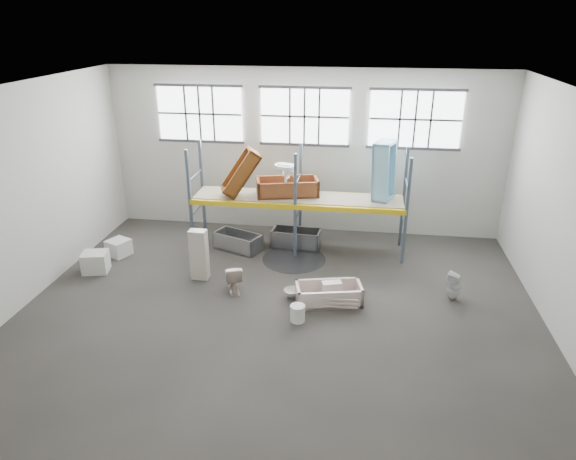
% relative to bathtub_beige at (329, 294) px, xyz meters
% --- Properties ---
extents(floor, '(12.00, 10.00, 0.10)m').
position_rel_bathtub_beige_xyz_m(floor, '(-1.12, -0.51, -0.28)').
color(floor, '#47433E').
rests_on(floor, ground).
extents(ceiling, '(12.00, 10.00, 0.10)m').
position_rel_bathtub_beige_xyz_m(ceiling, '(-1.12, -0.51, 4.82)').
color(ceiling, silver).
rests_on(ceiling, ground).
extents(wall_back, '(12.00, 0.10, 5.00)m').
position_rel_bathtub_beige_xyz_m(wall_back, '(-1.12, 4.54, 2.27)').
color(wall_back, '#BAB8AC').
rests_on(wall_back, ground).
extents(wall_front, '(12.00, 0.10, 5.00)m').
position_rel_bathtub_beige_xyz_m(wall_front, '(-1.12, -5.56, 2.27)').
color(wall_front, '#A3A197').
rests_on(wall_front, ground).
extents(wall_left, '(0.10, 10.00, 5.00)m').
position_rel_bathtub_beige_xyz_m(wall_left, '(-7.17, -0.51, 2.27)').
color(wall_left, '#ADABA0').
rests_on(wall_left, ground).
extents(window_left, '(2.60, 0.04, 1.60)m').
position_rel_bathtub_beige_xyz_m(window_left, '(-4.32, 4.43, 3.37)').
color(window_left, white).
rests_on(window_left, wall_back).
extents(window_mid, '(2.60, 0.04, 1.60)m').
position_rel_bathtub_beige_xyz_m(window_mid, '(-1.12, 4.43, 3.37)').
color(window_mid, white).
rests_on(window_mid, wall_back).
extents(window_right, '(2.60, 0.04, 1.60)m').
position_rel_bathtub_beige_xyz_m(window_right, '(2.08, 4.43, 3.37)').
color(window_right, white).
rests_on(window_right, wall_back).
extents(rack_upright_la, '(0.08, 0.08, 3.00)m').
position_rel_bathtub_beige_xyz_m(rack_upright_la, '(-4.12, 2.39, 1.27)').
color(rack_upright_la, slate).
rests_on(rack_upright_la, floor).
extents(rack_upright_lb, '(0.08, 0.08, 3.00)m').
position_rel_bathtub_beige_xyz_m(rack_upright_lb, '(-4.12, 3.59, 1.27)').
color(rack_upright_lb, slate).
rests_on(rack_upright_lb, floor).
extents(rack_upright_ma, '(0.08, 0.08, 3.00)m').
position_rel_bathtub_beige_xyz_m(rack_upright_ma, '(-1.12, 2.39, 1.27)').
color(rack_upright_ma, slate).
rests_on(rack_upright_ma, floor).
extents(rack_upright_mb, '(0.08, 0.08, 3.00)m').
position_rel_bathtub_beige_xyz_m(rack_upright_mb, '(-1.12, 3.59, 1.27)').
color(rack_upright_mb, slate).
rests_on(rack_upright_mb, floor).
extents(rack_upright_ra, '(0.08, 0.08, 3.00)m').
position_rel_bathtub_beige_xyz_m(rack_upright_ra, '(1.88, 2.39, 1.27)').
color(rack_upright_ra, slate).
rests_on(rack_upright_ra, floor).
extents(rack_upright_rb, '(0.08, 0.08, 3.00)m').
position_rel_bathtub_beige_xyz_m(rack_upright_rb, '(1.88, 3.59, 1.27)').
color(rack_upright_rb, slate).
rests_on(rack_upright_rb, floor).
extents(rack_beam_front, '(6.00, 0.10, 0.14)m').
position_rel_bathtub_beige_xyz_m(rack_beam_front, '(-1.12, 2.39, 1.27)').
color(rack_beam_front, yellow).
rests_on(rack_beam_front, floor).
extents(rack_beam_back, '(6.00, 0.10, 0.14)m').
position_rel_bathtub_beige_xyz_m(rack_beam_back, '(-1.12, 3.59, 1.27)').
color(rack_beam_back, yellow).
rests_on(rack_beam_back, floor).
extents(shelf_deck, '(5.90, 1.10, 0.03)m').
position_rel_bathtub_beige_xyz_m(shelf_deck, '(-1.12, 2.99, 1.35)').
color(shelf_deck, gray).
rests_on(shelf_deck, floor).
extents(wet_patch, '(1.80, 1.80, 0.00)m').
position_rel_bathtub_beige_xyz_m(wet_patch, '(-1.12, 2.19, -0.23)').
color(wet_patch, black).
rests_on(wet_patch, floor).
extents(bathtub_beige, '(1.68, 1.06, 0.46)m').
position_rel_bathtub_beige_xyz_m(bathtub_beige, '(0.00, 0.00, 0.00)').
color(bathtub_beige, beige).
rests_on(bathtub_beige, floor).
extents(cistern_spare, '(0.51, 0.34, 0.44)m').
position_rel_bathtub_beige_xyz_m(cistern_spare, '(0.06, 0.08, 0.05)').
color(cistern_spare, beige).
rests_on(cistern_spare, bathtub_beige).
extents(sink_in_tub, '(0.48, 0.48, 0.14)m').
position_rel_bathtub_beige_xyz_m(sink_in_tub, '(-0.89, 0.09, -0.07)').
color(sink_in_tub, beige).
rests_on(sink_in_tub, bathtub_beige).
extents(toilet_beige, '(0.63, 0.82, 0.73)m').
position_rel_bathtub_beige_xyz_m(toilet_beige, '(-2.39, 0.22, 0.14)').
color(toilet_beige, beige).
rests_on(toilet_beige, floor).
extents(cistern_tall, '(0.44, 0.30, 1.35)m').
position_rel_bathtub_beige_xyz_m(cistern_tall, '(-3.40, 0.75, 0.45)').
color(cistern_tall, beige).
rests_on(cistern_tall, floor).
extents(toilet_white, '(0.42, 0.42, 0.70)m').
position_rel_bathtub_beige_xyz_m(toilet_white, '(2.97, 0.57, 0.12)').
color(toilet_white, silver).
rests_on(toilet_white, floor).
extents(steel_tub_left, '(1.50, 1.11, 0.50)m').
position_rel_bathtub_beige_xyz_m(steel_tub_left, '(-2.84, 2.61, 0.02)').
color(steel_tub_left, '#B9BCC1').
rests_on(steel_tub_left, floor).
extents(steel_tub_right, '(1.47, 0.77, 0.52)m').
position_rel_bathtub_beige_xyz_m(steel_tub_right, '(-1.17, 3.09, 0.03)').
color(steel_tub_right, '#97989E').
rests_on(steel_tub_right, floor).
extents(rust_tub_flat, '(1.89, 1.22, 0.49)m').
position_rel_bathtub_beige_xyz_m(rust_tub_flat, '(-1.45, 3.10, 1.59)').
color(rust_tub_flat, brown).
rests_on(rust_tub_flat, shelf_deck).
extents(rust_tub_tilted, '(1.30, 1.01, 1.40)m').
position_rel_bathtub_beige_xyz_m(rust_tub_tilted, '(-2.72, 2.81, 2.07)').
color(rust_tub_tilted, '#7E3909').
rests_on(rust_tub_tilted, shelf_deck).
extents(sink_on_shelf, '(0.71, 0.61, 0.54)m').
position_rel_bathtub_beige_xyz_m(sink_on_shelf, '(-1.44, 2.75, 1.87)').
color(sink_on_shelf, white).
rests_on(sink_on_shelf, rust_tub_flat).
extents(blue_tub_upright, '(0.74, 0.89, 1.65)m').
position_rel_bathtub_beige_xyz_m(blue_tub_upright, '(1.24, 3.16, 2.17)').
color(blue_tub_upright, '#81BFDB').
rests_on(blue_tub_upright, shelf_deck).
extents(bucket, '(0.42, 0.42, 0.39)m').
position_rel_bathtub_beige_xyz_m(bucket, '(-0.63, -0.91, -0.03)').
color(bucket, silver).
rests_on(bucket, floor).
extents(carton_near, '(0.75, 0.68, 0.55)m').
position_rel_bathtub_beige_xyz_m(carton_near, '(-6.29, 0.70, 0.05)').
color(carton_near, silver).
rests_on(carton_near, floor).
extents(carton_far, '(0.73, 0.73, 0.46)m').
position_rel_bathtub_beige_xyz_m(carton_far, '(-6.13, 1.75, 0.00)').
color(carton_far, silver).
rests_on(carton_far, floor).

